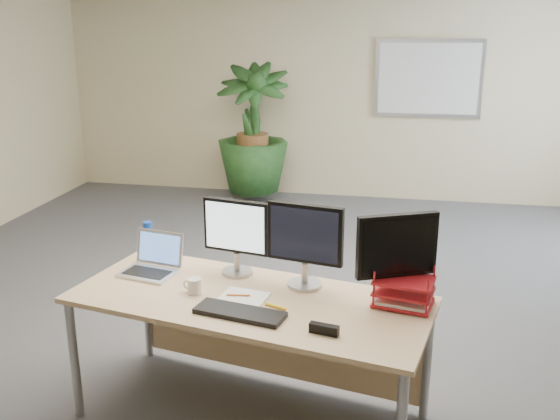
% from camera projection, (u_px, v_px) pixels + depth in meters
% --- Properties ---
extents(floor, '(8.00, 8.00, 0.00)m').
position_uv_depth(floor, '(263.00, 338.00, 4.59)').
color(floor, '#46464B').
rests_on(floor, ground).
extents(back_wall, '(7.00, 0.04, 2.70)m').
position_uv_depth(back_wall, '(331.00, 93.00, 7.94)').
color(back_wall, beige).
rests_on(back_wall, floor).
extents(whiteboard, '(1.30, 0.04, 0.95)m').
position_uv_depth(whiteboard, '(428.00, 79.00, 7.63)').
color(whiteboard, '#ABABB0').
rests_on(whiteboard, back_wall).
extents(desk, '(2.11, 1.21, 0.76)m').
position_uv_depth(desk, '(257.00, 316.00, 3.60)').
color(desk, tan).
rests_on(desk, floor).
extents(floor_plant, '(0.93, 0.93, 1.50)m').
position_uv_depth(floor_plant, '(253.00, 144.00, 7.79)').
color(floor_plant, '#153B17').
rests_on(floor_plant, floor).
extents(monitor_left, '(0.42, 0.19, 0.46)m').
position_uv_depth(monitor_left, '(236.00, 232.00, 3.71)').
color(monitor_left, '#A4A4A9').
rests_on(monitor_left, desk).
extents(monitor_right, '(0.44, 0.20, 0.49)m').
position_uv_depth(monitor_right, '(305.00, 240.00, 3.53)').
color(monitor_right, '#A4A4A9').
rests_on(monitor_right, desk).
extents(monitor_dark, '(0.43, 0.23, 0.50)m').
position_uv_depth(monitor_dark, '(397.00, 253.00, 3.32)').
color(monitor_dark, '#A4A4A9').
rests_on(monitor_dark, desk).
extents(laptop, '(0.37, 0.34, 0.23)m').
position_uv_depth(laptop, '(153.00, 262.00, 3.80)').
color(laptop, silver).
rests_on(laptop, desk).
extents(keyboard, '(0.50, 0.25, 0.03)m').
position_uv_depth(keyboard, '(240.00, 313.00, 3.25)').
color(keyboard, black).
rests_on(keyboard, desk).
extents(coffee_mug, '(0.11, 0.08, 0.09)m').
position_uv_depth(coffee_mug, '(194.00, 286.00, 3.50)').
color(coffee_mug, white).
rests_on(coffee_mug, desk).
extents(spiral_notebook, '(0.28, 0.23, 0.01)m').
position_uv_depth(spiral_notebook, '(244.00, 297.00, 3.45)').
color(spiral_notebook, white).
rests_on(spiral_notebook, desk).
extents(orange_pen, '(0.13, 0.03, 0.01)m').
position_uv_depth(orange_pen, '(238.00, 295.00, 3.45)').
color(orange_pen, orange).
rests_on(orange_pen, spiral_notebook).
extents(yellow_highlighter, '(0.13, 0.06, 0.02)m').
position_uv_depth(yellow_highlighter, '(276.00, 306.00, 3.33)').
color(yellow_highlighter, yellow).
rests_on(yellow_highlighter, desk).
extents(water_bottle, '(0.07, 0.07, 0.25)m').
position_uv_depth(water_bottle, '(149.00, 242.00, 3.98)').
color(water_bottle, silver).
rests_on(water_bottle, desk).
extents(letter_tray, '(0.35, 0.29, 0.14)m').
position_uv_depth(letter_tray, '(404.00, 294.00, 3.35)').
color(letter_tray, '#AC151B').
rests_on(letter_tray, desk).
extents(stapler, '(0.15, 0.07, 0.05)m').
position_uv_depth(stapler, '(324.00, 329.00, 3.05)').
color(stapler, black).
rests_on(stapler, desk).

